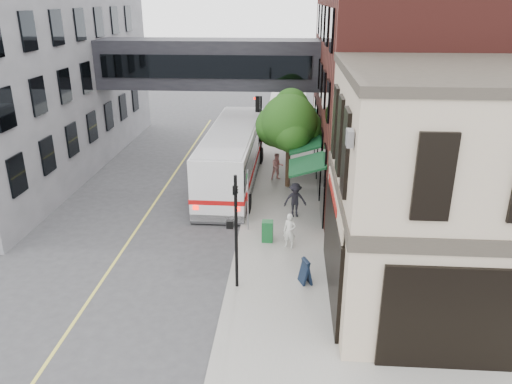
# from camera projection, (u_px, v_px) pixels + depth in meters

# --- Properties ---
(ground) EXTENTS (120.00, 120.00, 0.00)m
(ground) POSITION_uv_depth(u_px,v_px,m) (220.00, 320.00, 17.32)
(ground) COLOR #38383A
(ground) RESTS_ON ground
(sidewalk_main) EXTENTS (4.00, 60.00, 0.15)m
(sidewalk_main) POSITION_uv_depth(u_px,v_px,m) (284.00, 181.00, 30.17)
(sidewalk_main) COLOR gray
(sidewalk_main) RESTS_ON ground
(corner_building) EXTENTS (10.19, 8.12, 8.45)m
(corner_building) POSITION_uv_depth(u_px,v_px,m) (484.00, 193.00, 17.06)
(corner_building) COLOR #BDAF90
(corner_building) RESTS_ON ground
(brick_building) EXTENTS (13.76, 18.00, 14.00)m
(brick_building) POSITION_uv_depth(u_px,v_px,m) (429.00, 63.00, 28.05)
(brick_building) COLOR #4D1C18
(brick_building) RESTS_ON ground
(skyway_bridge) EXTENTS (14.00, 3.18, 3.00)m
(skyway_bridge) POSITION_uv_depth(u_px,v_px,m) (209.00, 64.00, 31.87)
(skyway_bridge) COLOR black
(skyway_bridge) RESTS_ON ground
(traffic_signal_near) EXTENTS (0.44, 0.22, 4.60)m
(traffic_signal_near) POSITION_uv_depth(u_px,v_px,m) (235.00, 218.00, 18.07)
(traffic_signal_near) COLOR black
(traffic_signal_near) RESTS_ON sidewalk_main
(traffic_signal_far) EXTENTS (0.53, 0.28, 4.50)m
(traffic_signal_far) POSITION_uv_depth(u_px,v_px,m) (259.00, 117.00, 31.88)
(traffic_signal_far) COLOR black
(traffic_signal_far) RESTS_ON sidewalk_main
(street_sign_pole) EXTENTS (0.08, 0.75, 3.00)m
(street_sign_pole) POSITION_uv_depth(u_px,v_px,m) (248.00, 195.00, 23.09)
(street_sign_pole) COLOR gray
(street_sign_pole) RESTS_ON sidewalk_main
(street_tree) EXTENTS (3.80, 3.20, 5.60)m
(street_tree) POSITION_uv_depth(u_px,v_px,m) (289.00, 122.00, 28.03)
(street_tree) COLOR #382619
(street_tree) RESTS_ON sidewalk_main
(lane_marking) EXTENTS (0.12, 40.00, 0.01)m
(lane_marking) POSITION_uv_depth(u_px,v_px,m) (153.00, 205.00, 26.93)
(lane_marking) COLOR #D8CC4C
(lane_marking) RESTS_ON ground
(bus) EXTENTS (3.15, 12.34, 3.31)m
(bus) POSITION_uv_depth(u_px,v_px,m) (233.00, 154.00, 29.43)
(bus) COLOR white
(bus) RESTS_ON ground
(pedestrian_a) EXTENTS (0.65, 0.52, 1.57)m
(pedestrian_a) POSITION_uv_depth(u_px,v_px,m) (290.00, 231.00, 21.80)
(pedestrian_a) COLOR silver
(pedestrian_a) RESTS_ON sidewalk_main
(pedestrian_b) EXTENTS (0.94, 0.83, 1.62)m
(pedestrian_b) POSITION_uv_depth(u_px,v_px,m) (277.00, 167.00, 30.01)
(pedestrian_b) COLOR pink
(pedestrian_b) RESTS_ON sidewalk_main
(pedestrian_c) EXTENTS (1.24, 0.85, 1.77)m
(pedestrian_c) POSITION_uv_depth(u_px,v_px,m) (295.00, 200.00, 24.86)
(pedestrian_c) COLOR black
(pedestrian_c) RESTS_ON sidewalk_main
(newspaper_box) EXTENTS (0.50, 0.45, 0.98)m
(newspaper_box) POSITION_uv_depth(u_px,v_px,m) (267.00, 231.00, 22.43)
(newspaper_box) COLOR #135325
(newspaper_box) RESTS_ON sidewalk_main
(sandwich_board) EXTENTS (0.55, 0.65, 1.00)m
(sandwich_board) POSITION_uv_depth(u_px,v_px,m) (305.00, 271.00, 19.13)
(sandwich_board) COLOR black
(sandwich_board) RESTS_ON sidewalk_main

